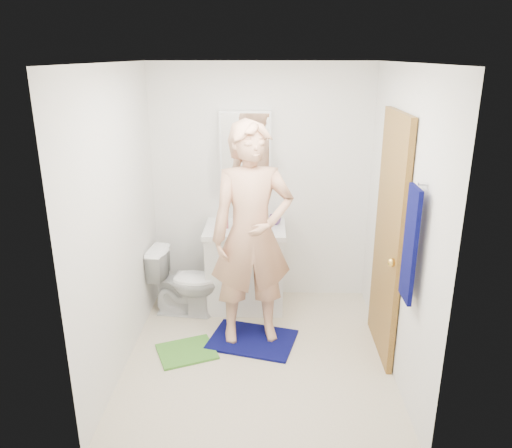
{
  "coord_description": "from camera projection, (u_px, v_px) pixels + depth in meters",
  "views": [
    {
      "loc": [
        0.08,
        -3.7,
        2.46
      ],
      "look_at": [
        -0.02,
        0.25,
        1.11
      ],
      "focal_mm": 35.0,
      "sensor_mm": 36.0,
      "label": 1
    }
  ],
  "objects": [
    {
      "name": "faucet",
      "position": [
        246.0,
        215.0,
        5.04
      ],
      "size": [
        0.03,
        0.03,
        0.12
      ],
      "primitive_type": "cylinder",
      "color": "silver",
      "rests_on": "countertop"
    },
    {
      "name": "towel_hook",
      "position": [
        423.0,
        184.0,
        3.19
      ],
      "size": [
        0.06,
        0.02,
        0.02
      ],
      "primitive_type": "cylinder",
      "rotation": [
        0.0,
        1.57,
        0.0
      ],
      "color": "silver",
      "rests_on": "wall_right"
    },
    {
      "name": "toothbrush_cup",
      "position": [
        275.0,
        220.0,
        4.95
      ],
      "size": [
        0.12,
        0.12,
        0.1
      ],
      "primitive_type": "imported",
      "rotation": [
        0.0,
        0.0,
        -0.03
      ],
      "color": "#5E3A80",
      "rests_on": "countertop"
    },
    {
      "name": "sink_basin",
      "position": [
        245.0,
        228.0,
        4.9
      ],
      "size": [
        0.4,
        0.4,
        0.03
      ],
      "primitive_type": "cylinder",
      "color": "white",
      "rests_on": "countertop"
    },
    {
      "name": "towel",
      "position": [
        410.0,
        245.0,
        3.33
      ],
      "size": [
        0.03,
        0.24,
        0.8
      ],
      "primitive_type": "cube",
      "color": "#080A4B",
      "rests_on": "wall_right"
    },
    {
      "name": "toilet",
      "position": [
        185.0,
        281.0,
        4.9
      ],
      "size": [
        0.7,
        0.45,
        0.68
      ],
      "primitive_type": "imported",
      "rotation": [
        0.0,
        0.0,
        1.46
      ],
      "color": "white",
      "rests_on": "floor"
    },
    {
      "name": "vanity_cabinet",
      "position": [
        245.0,
        269.0,
        5.04
      ],
      "size": [
        0.75,
        0.55,
        0.8
      ],
      "primitive_type": "cube",
      "color": "white",
      "rests_on": "floor"
    },
    {
      "name": "wall_left",
      "position": [
        118.0,
        222.0,
        3.94
      ],
      "size": [
        0.02,
        2.4,
        2.4
      ],
      "primitive_type": "cube",
      "color": "silver",
      "rests_on": "ground"
    },
    {
      "name": "wall_front",
      "position": [
        253.0,
        293.0,
        2.77
      ],
      "size": [
        2.2,
        0.02,
        2.4
      ],
      "primitive_type": "cube",
      "color": "silver",
      "rests_on": "ground"
    },
    {
      "name": "door_knob",
      "position": [
        392.0,
        262.0,
        3.8
      ],
      "size": [
        0.07,
        0.07,
        0.07
      ],
      "primitive_type": "sphere",
      "color": "gold",
      "rests_on": "door"
    },
    {
      "name": "countertop",
      "position": [
        245.0,
        229.0,
        4.9
      ],
      "size": [
        0.79,
        0.59,
        0.05
      ],
      "primitive_type": "cube",
      "color": "white",
      "rests_on": "vanity_cabinet"
    },
    {
      "name": "door",
      "position": [
        388.0,
        239.0,
        4.08
      ],
      "size": [
        0.05,
        0.8,
        2.05
      ],
      "primitive_type": "cube",
      "color": "olive",
      "rests_on": "ground"
    },
    {
      "name": "green_rug",
      "position": [
        187.0,
        352.0,
        4.33
      ],
      "size": [
        0.59,
        0.55,
        0.02
      ],
      "primitive_type": "cube",
      "rotation": [
        0.0,
        0.0,
        0.4
      ],
      "color": "#498F2F",
      "rests_on": "floor"
    },
    {
      "name": "floor",
      "position": [
        258.0,
        356.0,
        4.3
      ],
      "size": [
        2.2,
        2.4,
        0.02
      ],
      "primitive_type": "cube",
      "color": "beige",
      "rests_on": "ground"
    },
    {
      "name": "man",
      "position": [
        252.0,
        235.0,
        4.24
      ],
      "size": [
        0.78,
        0.59,
        1.95
      ],
      "primitive_type": "imported",
      "rotation": [
        0.0,
        0.0,
        0.18
      ],
      "color": "tan",
      "rests_on": "bath_mat"
    },
    {
      "name": "soap_dispenser",
      "position": [
        223.0,
        218.0,
        4.84
      ],
      "size": [
        0.11,
        0.11,
        0.21
      ],
      "primitive_type": "imported",
      "rotation": [
        0.0,
        0.0,
        0.17
      ],
      "color": "#B7555F",
      "rests_on": "countertop"
    },
    {
      "name": "bath_mat",
      "position": [
        252.0,
        340.0,
        4.5
      ],
      "size": [
        0.85,
        0.7,
        0.02
      ],
      "primitive_type": "cube",
      "rotation": [
        0.0,
        0.0,
        -0.26
      ],
      "color": "#080A4B",
      "rests_on": "floor"
    },
    {
      "name": "ceiling",
      "position": [
        258.0,
        61.0,
        3.52
      ],
      "size": [
        2.2,
        2.4,
        0.02
      ],
      "primitive_type": "cube",
      "color": "white",
      "rests_on": "ground"
    },
    {
      "name": "mirror_panel",
      "position": [
        245.0,
        148.0,
        4.8
      ],
      "size": [
        0.46,
        0.01,
        0.66
      ],
      "primitive_type": "cube",
      "color": "white",
      "rests_on": "wall_back"
    },
    {
      "name": "wall_back",
      "position": [
        261.0,
        185.0,
        5.05
      ],
      "size": [
        2.2,
        0.02,
        2.4
      ],
      "primitive_type": "cube",
      "color": "silver",
      "rests_on": "ground"
    },
    {
      "name": "wall_right",
      "position": [
        401.0,
        224.0,
        3.88
      ],
      "size": [
        0.02,
        2.4,
        2.4
      ],
      "primitive_type": "cube",
      "color": "silver",
      "rests_on": "ground"
    },
    {
      "name": "medicine_cabinet",
      "position": [
        246.0,
        147.0,
        4.86
      ],
      "size": [
        0.5,
        0.12,
        0.7
      ],
      "primitive_type": "cube",
      "color": "white",
      "rests_on": "wall_back"
    }
  ]
}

